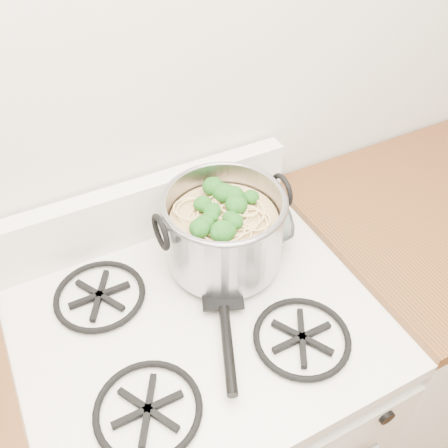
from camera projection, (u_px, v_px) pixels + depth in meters
gas_range at (204, 418)px, 1.40m from camera, size 0.76×0.66×0.92m
counter_right at (439, 298)px, 1.68m from camera, size 1.00×0.65×0.92m
stock_pot at (224, 231)px, 1.12m from camera, size 0.31×0.28×0.19m
spatula at (222, 288)px, 1.10m from camera, size 0.39×0.40×0.02m
glass_bowl at (239, 228)px, 1.23m from camera, size 0.12×0.12×0.02m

